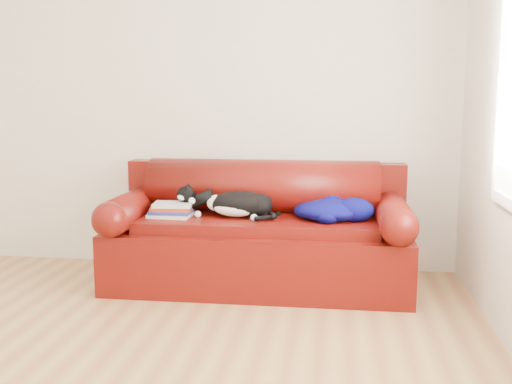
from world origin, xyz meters
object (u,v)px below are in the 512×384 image
at_px(book_stack, 172,210).
at_px(blanket, 332,209).
at_px(cat, 239,205).
at_px(sofa_base, 259,253).

relative_size(book_stack, blanket, 0.50).
distance_m(book_stack, blanket, 1.13).
height_order(book_stack, cat, cat).
relative_size(sofa_base, blanket, 3.51).
height_order(sofa_base, cat, cat).
distance_m(book_stack, cat, 0.48).
distance_m(cat, blanket, 0.65).
bearing_deg(blanket, cat, -179.29).
xyz_separation_m(sofa_base, book_stack, (-0.61, -0.08, 0.31)).
xyz_separation_m(book_stack, blanket, (1.13, 0.05, 0.02)).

